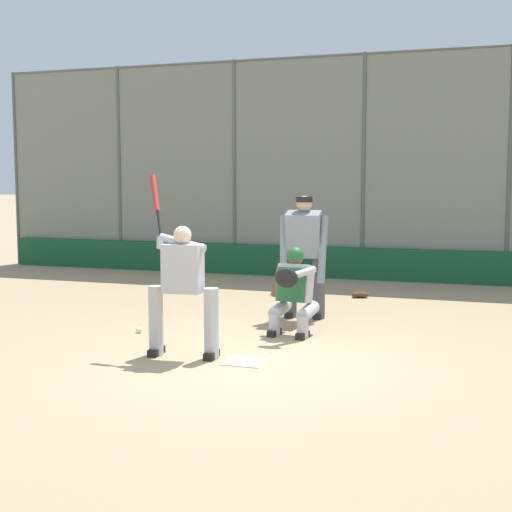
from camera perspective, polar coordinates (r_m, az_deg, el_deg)
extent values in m
plane|color=tan|center=(7.80, -0.81, -8.49)|extent=(160.00, 160.00, 0.00)
cube|color=white|center=(7.80, -0.81, -8.44)|extent=(0.43, 0.43, 0.01)
cylinder|color=#515651|center=(14.12, 19.62, 6.77)|extent=(0.08, 0.08, 4.45)
cylinder|color=#515651|center=(14.34, 8.60, 7.04)|extent=(0.08, 0.08, 4.45)
cylinder|color=#515651|center=(15.06, -1.74, 7.05)|extent=(0.08, 0.08, 4.45)
cylinder|color=#515651|center=(16.21, -10.87, 6.87)|extent=(0.08, 0.08, 4.45)
cylinder|color=#515651|center=(17.71, -18.62, 6.58)|extent=(0.08, 0.08, 4.45)
cube|color=gray|center=(14.34, 8.60, 7.04)|extent=(16.35, 0.01, 4.45)
cylinder|color=#515651|center=(14.55, 8.74, 15.71)|extent=(16.35, 0.06, 0.06)
cube|color=#19512D|center=(14.34, 8.41, -0.61)|extent=(16.02, 0.18, 0.63)
cube|color=slate|center=(16.71, 5.06, -0.52)|extent=(11.44, 1.95, 0.12)
cube|color=slate|center=(16.16, 4.61, -0.16)|extent=(11.44, 0.55, 0.44)
cube|color=#B7BABC|center=(16.14, 4.62, 0.76)|extent=(11.44, 0.24, 0.08)
cube|color=slate|center=(16.68, 5.07, 0.58)|extent=(11.44, 0.55, 0.76)
cube|color=#B7BABC|center=(16.65, 5.09, 2.02)|extent=(11.44, 0.24, 0.08)
cube|color=slate|center=(17.20, 5.51, 1.27)|extent=(11.44, 0.55, 1.08)
cube|color=#B7BABC|center=(17.16, 5.53, 3.20)|extent=(11.44, 0.24, 0.08)
cylinder|color=#B7B7BC|center=(7.88, -3.59, -5.41)|extent=(0.16, 0.16, 0.79)
cube|color=black|center=(7.96, -3.57, -7.90)|extent=(0.13, 0.29, 0.08)
cylinder|color=#B7B7BC|center=(8.10, -8.02, -5.14)|extent=(0.16, 0.16, 0.79)
cube|color=black|center=(8.18, -7.98, -7.57)|extent=(0.13, 0.29, 0.08)
cube|color=#B7B7BC|center=(7.89, -5.88, -1.00)|extent=(0.44, 0.28, 0.54)
sphere|color=beige|center=(7.86, -5.91, 1.69)|extent=(0.20, 0.20, 0.20)
cylinder|color=#B7B7BC|center=(7.89, -5.89, 1.04)|extent=(0.56, 0.10, 0.20)
cylinder|color=#B7B7BC|center=(7.98, -7.63, 1.07)|extent=(0.13, 0.16, 0.15)
sphere|color=black|center=(8.00, -7.61, 1.50)|extent=(0.04, 0.04, 0.04)
cylinder|color=black|center=(8.08, -7.76, 2.56)|extent=(0.15, 0.18, 0.30)
cylinder|color=maroon|center=(8.28, -8.10, 5.00)|extent=(0.24, 0.28, 0.43)
cylinder|color=#B7B7BC|center=(8.92, 3.76, -5.69)|extent=(0.14, 0.14, 0.29)
cylinder|color=#B7B7BC|center=(9.06, 4.18, -4.46)|extent=(0.21, 0.45, 0.22)
cube|color=black|center=(8.94, 3.75, -6.35)|extent=(0.13, 0.27, 0.08)
cylinder|color=#B7B7BC|center=(9.06, 1.48, -5.50)|extent=(0.14, 0.14, 0.29)
cylinder|color=#B7B7BC|center=(9.20, 1.94, -4.29)|extent=(0.21, 0.45, 0.22)
cube|color=black|center=(9.08, 1.47, -6.14)|extent=(0.13, 0.27, 0.08)
cube|color=#B7B7BC|center=(9.11, 3.16, -2.20)|extent=(0.45, 0.37, 0.52)
cube|color=#235B33|center=(8.98, 2.83, -2.31)|extent=(0.39, 0.17, 0.43)
sphere|color=brown|center=(9.07, 3.17, -0.16)|extent=(0.19, 0.19, 0.19)
sphere|color=#235B33|center=(9.07, 3.17, 0.05)|extent=(0.21, 0.21, 0.21)
cylinder|color=#B7B7BC|center=(8.82, 3.57, -1.42)|extent=(0.32, 0.49, 0.15)
ellipsoid|color=black|center=(8.65, 2.45, -1.78)|extent=(0.31, 0.13, 0.24)
cylinder|color=brown|center=(9.20, 1.70, -1.96)|extent=(0.12, 0.30, 0.42)
cylinder|color=#4C4C51|center=(10.18, 5.02, -2.52)|extent=(0.19, 0.19, 0.89)
cube|color=black|center=(10.25, 5.00, -4.76)|extent=(0.13, 0.29, 0.08)
cylinder|color=#4C4C51|center=(10.26, 2.77, -2.44)|extent=(0.19, 0.19, 0.89)
cube|color=black|center=(10.32, 2.76, -4.67)|extent=(0.13, 0.29, 0.08)
cube|color=gray|center=(10.07, 3.86, 1.76)|extent=(0.51, 0.46, 0.68)
sphere|color=tan|center=(10.05, 3.88, 4.19)|extent=(0.22, 0.22, 0.22)
cylinder|color=black|center=(10.05, 3.88, 4.54)|extent=(0.23, 0.23, 0.08)
cylinder|color=gray|center=(9.98, 5.36, 0.52)|extent=(0.14, 0.25, 0.95)
cylinder|color=gray|center=(10.08, 2.23, 0.60)|extent=(0.17, 0.25, 0.95)
ellipsoid|color=#56331E|center=(12.14, 8.37, -3.07)|extent=(0.28, 0.18, 0.10)
ellipsoid|color=#56331E|center=(12.07, 7.92, -3.13)|extent=(0.10, 0.08, 0.08)
sphere|color=white|center=(9.36, -9.34, -5.87)|extent=(0.07, 0.07, 0.07)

